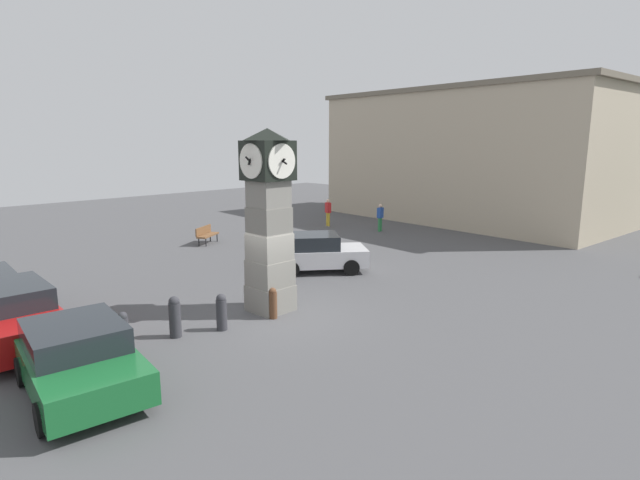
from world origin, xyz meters
name	(u,v)px	position (x,y,z in m)	size (l,w,h in m)	color
ground_plane	(278,315)	(0.00, 0.00, 0.00)	(70.72, 70.72, 0.00)	#4C4C4F
clock_tower	(269,219)	(-0.50, 0.15, 2.91)	(1.62, 1.64, 5.61)	gray
bollard_near_tower	(273,303)	(0.12, -0.27, 0.48)	(0.25, 0.25, 0.95)	brown
bollard_mid_row	(221,312)	(-0.19, -1.89, 0.53)	(0.30, 0.30, 1.05)	#333338
bollard_far_row	(175,316)	(-0.66, -3.07, 0.58)	(0.32, 0.32, 1.14)	#333338
bollard_end_row	(123,330)	(-0.86, -4.41, 0.50)	(0.27, 0.27, 0.99)	#333338
car_near_tower	(12,316)	(-3.12, -6.31, 0.81)	(4.35, 2.20, 1.58)	#A51111
car_by_building	(79,359)	(0.68, -6.04, 0.76)	(4.10, 2.46, 1.48)	#19602D
car_far_lot	(317,252)	(-2.92, 4.63, 0.78)	(3.88, 4.18, 1.53)	silver
bench	(206,234)	(-10.90, 4.52, 0.52)	(1.27, 1.65, 0.90)	brown
pedestrian_near_bench	(328,211)	(-10.23, 12.97, 0.97)	(0.45, 0.35, 1.70)	gold
pedestrian_crossing_lot	(380,216)	(-6.72, 13.74, 0.93)	(0.30, 0.43, 1.62)	#338C4C
warehouse_blue_far	(469,156)	(-5.43, 21.62, 4.26)	(19.73, 10.64, 8.51)	#B7A88E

